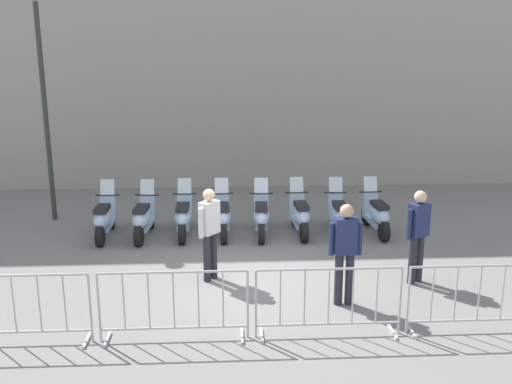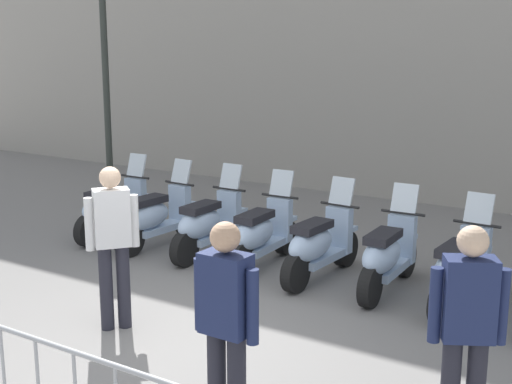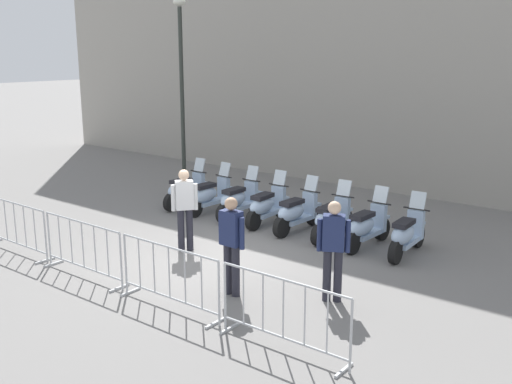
% 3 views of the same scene
% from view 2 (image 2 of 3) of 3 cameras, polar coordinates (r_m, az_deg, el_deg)
% --- Properties ---
extents(ground_plane, '(120.00, 120.00, 0.00)m').
position_cam_2_polar(ground_plane, '(7.19, -7.63, -12.18)').
color(ground_plane, slate).
extents(motorcycle_0, '(0.56, 1.73, 1.24)m').
position_cam_2_polar(motorcycle_0, '(10.82, -11.64, -1.41)').
color(motorcycle_0, black).
rests_on(motorcycle_0, ground).
extents(motorcycle_1, '(0.56, 1.72, 1.24)m').
position_cam_2_polar(motorcycle_1, '(10.21, -8.23, -2.09)').
color(motorcycle_1, black).
rests_on(motorcycle_1, ground).
extents(motorcycle_2, '(0.56, 1.73, 1.24)m').
position_cam_2_polar(motorcycle_2, '(9.72, -3.95, -2.72)').
color(motorcycle_2, black).
rests_on(motorcycle_2, ground).
extents(motorcycle_3, '(0.59, 1.72, 1.24)m').
position_cam_2_polar(motorcycle_3, '(9.22, 0.43, -3.53)').
color(motorcycle_3, black).
rests_on(motorcycle_3, ground).
extents(motorcycle_4, '(0.56, 1.72, 1.24)m').
position_cam_2_polar(motorcycle_4, '(8.77, 5.19, -4.41)').
color(motorcycle_4, black).
rests_on(motorcycle_4, ground).
extents(motorcycle_5, '(0.59, 1.72, 1.24)m').
position_cam_2_polar(motorcycle_5, '(8.45, 10.74, -5.22)').
color(motorcycle_5, black).
rests_on(motorcycle_5, ground).
extents(motorcycle_6, '(0.56, 1.72, 1.24)m').
position_cam_2_polar(motorcycle_6, '(8.14, 16.40, -6.19)').
color(motorcycle_6, black).
rests_on(motorcycle_6, ground).
extents(street_lamp, '(0.36, 0.36, 5.47)m').
position_cam_2_polar(street_lamp, '(12.76, -12.46, 13.59)').
color(street_lamp, '#2D332D').
rests_on(street_lamp, ground).
extents(officer_near_row_end, '(0.48, 0.38, 1.73)m').
position_cam_2_polar(officer_near_row_end, '(5.19, 16.96, -10.68)').
color(officer_near_row_end, '#23232D').
rests_on(officer_near_row_end, ground).
extents(officer_mid_plaza, '(0.39, 0.47, 1.73)m').
position_cam_2_polar(officer_mid_plaza, '(7.29, -11.70, -3.75)').
color(officer_mid_plaza, '#23232D').
rests_on(officer_mid_plaza, ground).
extents(officer_by_barriers, '(0.55, 0.24, 1.73)m').
position_cam_2_polar(officer_by_barriers, '(5.08, -2.48, -10.67)').
color(officer_by_barriers, '#23232D').
rests_on(officer_by_barriers, ground).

